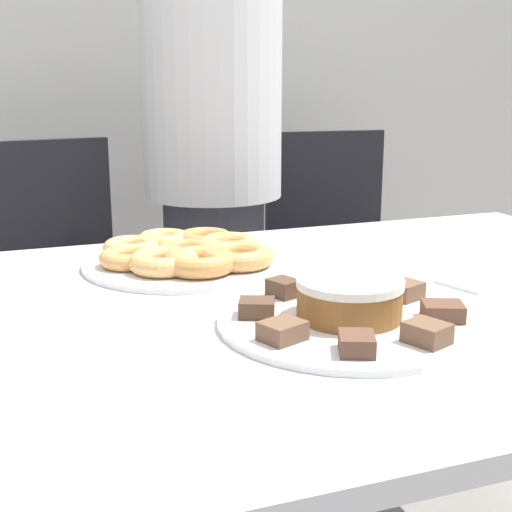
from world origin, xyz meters
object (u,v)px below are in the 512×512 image
at_px(plate_donuts, 185,262).
at_px(frosted_cake, 349,298).
at_px(person_standing, 213,175).
at_px(plate_cake, 349,321).
at_px(office_chair_right, 337,283).
at_px(napkin, 476,281).
at_px(office_chair_left, 59,313).

height_order(plate_donuts, frosted_cake, frosted_cake).
height_order(person_standing, plate_cake, person_standing).
height_order(office_chair_right, frosted_cake, office_chair_right).
bearing_deg(napkin, frosted_cake, -160.02).
distance_m(office_chair_right, plate_donuts, 1.01).
relative_size(office_chair_right, plate_donuts, 2.32).
xyz_separation_m(office_chair_right, plate_donuts, (-0.68, -0.69, 0.30)).
xyz_separation_m(person_standing, napkin, (0.20, -0.91, -0.08)).
xyz_separation_m(plate_cake, napkin, (0.30, 0.11, -0.00)).
xyz_separation_m(office_chair_right, napkin, (-0.23, -0.98, 0.30)).
height_order(person_standing, plate_donuts, person_standing).
distance_m(office_chair_left, napkin, 1.20).
bearing_deg(plate_cake, person_standing, 84.11).
bearing_deg(frosted_cake, office_chair_right, 63.78).
height_order(plate_cake, napkin, plate_cake).
distance_m(office_chair_right, napkin, 1.05).
height_order(office_chair_left, napkin, office_chair_left).
bearing_deg(plate_donuts, office_chair_right, 45.54).
bearing_deg(napkin, person_standing, 102.41).
relative_size(office_chair_left, office_chair_right, 1.00).
relative_size(office_chair_left, frosted_cake, 5.78).
bearing_deg(frosted_cake, office_chair_left, 106.71).
relative_size(office_chair_left, plate_cake, 2.33).
bearing_deg(frosted_cake, person_standing, 84.11).
height_order(plate_donuts, napkin, plate_donuts).
xyz_separation_m(plate_donuts, napkin, (0.44, -0.29, -0.00)).
bearing_deg(plate_donuts, person_standing, 68.39).
bearing_deg(plate_cake, office_chair_right, 63.78).
relative_size(plate_cake, frosted_cake, 2.48).
bearing_deg(plate_cake, office_chair_left, 106.71).
relative_size(frosted_cake, napkin, 1.13).
xyz_separation_m(office_chair_left, napkin, (0.63, -0.98, 0.30)).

